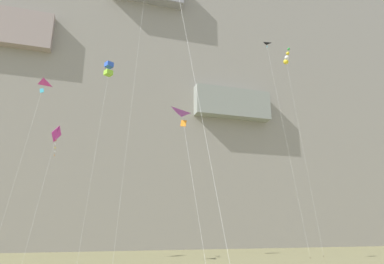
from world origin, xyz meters
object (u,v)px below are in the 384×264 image
(kite_delta_far_left, at_px, (269,60))
(kite_box_high_left, at_px, (109,69))
(kite_delta_front_field, at_px, (37,92))
(kite_diamond_upper_left, at_px, (56,136))
(kite_delta_mid_left, at_px, (190,122))
(kite_windsock_low_center, at_px, (287,58))

(kite_delta_far_left, height_order, kite_box_high_left, kite_delta_far_left)
(kite_box_high_left, bearing_deg, kite_delta_front_field, -148.04)
(kite_diamond_upper_left, bearing_deg, kite_delta_front_field, -104.26)
(kite_box_high_left, bearing_deg, kite_delta_far_left, 5.92)
(kite_delta_mid_left, xyz_separation_m, kite_box_high_left, (-6.20, 17.81, 12.35))
(kite_delta_mid_left, bearing_deg, kite_delta_front_field, 136.27)
(kite_delta_mid_left, bearing_deg, kite_delta_far_left, 46.04)
(kite_delta_mid_left, bearing_deg, kite_diamond_upper_left, 120.97)
(kite_box_high_left, bearing_deg, kite_diamond_upper_left, 159.61)
(kite_windsock_low_center, height_order, kite_box_high_left, kite_windsock_low_center)
(kite_delta_mid_left, height_order, kite_windsock_low_center, kite_windsock_low_center)
(kite_diamond_upper_left, xyz_separation_m, kite_box_high_left, (5.78, -2.15, 9.16))
(kite_diamond_upper_left, distance_m, kite_box_high_left, 11.04)
(kite_diamond_upper_left, xyz_separation_m, kite_windsock_low_center, (33.86, -1.43, 15.52))
(kite_delta_front_field, bearing_deg, kite_box_high_left, 31.96)
(kite_diamond_upper_left, relative_size, kite_windsock_low_center, 0.53)
(kite_windsock_low_center, distance_m, kite_delta_far_left, 2.92)
(kite_delta_mid_left, distance_m, kite_box_high_left, 22.54)
(kite_windsock_low_center, bearing_deg, kite_diamond_upper_left, 177.58)
(kite_diamond_upper_left, bearing_deg, kite_delta_mid_left, -59.03)
(kite_delta_front_field, xyz_separation_m, kite_box_high_left, (7.52, 4.69, 6.04))
(kite_box_high_left, bearing_deg, kite_delta_mid_left, -70.81)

